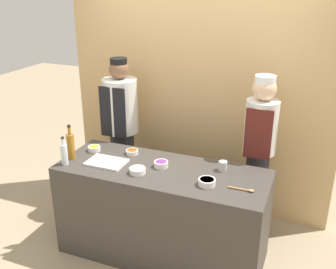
% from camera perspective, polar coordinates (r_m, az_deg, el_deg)
% --- Properties ---
extents(ground_plane, '(14.00, 14.00, 0.00)m').
position_cam_1_polar(ground_plane, '(4.01, -0.81, -16.71)').
color(ground_plane, tan).
extents(cabinet_wall, '(2.94, 0.18, 2.40)m').
position_cam_1_polar(cabinet_wall, '(4.34, 4.56, 4.38)').
color(cabinet_wall, tan).
rests_on(cabinet_wall, ground_plane).
extents(counter, '(1.90, 0.73, 0.91)m').
position_cam_1_polar(counter, '(3.74, -0.85, -11.27)').
color(counter, '#3D3833').
rests_on(counter, ground_plane).
extents(sauce_bowl_yellow, '(0.12, 0.12, 0.05)m').
position_cam_1_polar(sauce_bowl_yellow, '(3.93, -10.67, -1.98)').
color(sauce_bowl_yellow, white).
rests_on(sauce_bowl_yellow, counter).
extents(sauce_bowl_white, '(0.14, 0.14, 0.05)m').
position_cam_1_polar(sauce_bowl_white, '(3.26, 5.67, -6.84)').
color(sauce_bowl_white, white).
rests_on(sauce_bowl_white, counter).
extents(sauce_bowl_orange, '(0.12, 0.12, 0.04)m').
position_cam_1_polar(sauce_bowl_orange, '(3.81, -5.24, -2.50)').
color(sauce_bowl_orange, white).
rests_on(sauce_bowl_orange, counter).
extents(sauce_bowl_red, '(0.14, 0.14, 0.05)m').
position_cam_1_polar(sauce_bowl_red, '(3.45, -4.44, -5.20)').
color(sauce_bowl_red, white).
rests_on(sauce_bowl_red, counter).
extents(sauce_bowl_purple, '(0.13, 0.13, 0.05)m').
position_cam_1_polar(sauce_bowl_purple, '(3.54, -1.01, -4.28)').
color(sauce_bowl_purple, white).
rests_on(sauce_bowl_purple, counter).
extents(cutting_board, '(0.35, 0.24, 0.02)m').
position_cam_1_polar(cutting_board, '(3.66, -8.92, -4.01)').
color(cutting_board, white).
rests_on(cutting_board, counter).
extents(bottle_clear, '(0.06, 0.06, 0.27)m').
position_cam_1_polar(bottle_clear, '(3.68, -14.83, -2.72)').
color(bottle_clear, silver).
rests_on(bottle_clear, counter).
extents(bottle_amber, '(0.07, 0.07, 0.34)m').
position_cam_1_polar(bottle_amber, '(3.77, -13.93, -1.59)').
color(bottle_amber, '#9E661E').
rests_on(bottle_amber, counter).
extents(cup_steel, '(0.08, 0.08, 0.09)m').
position_cam_1_polar(cup_steel, '(3.51, 7.97, -4.54)').
color(cup_steel, '#B7B7BC').
rests_on(cup_steel, counter).
extents(wooden_spoon, '(0.21, 0.04, 0.02)m').
position_cam_1_polar(wooden_spoon, '(3.23, 10.92, -7.85)').
color(wooden_spoon, '#B2844C').
rests_on(wooden_spoon, counter).
extents(chef_left, '(0.37, 0.37, 1.73)m').
position_cam_1_polar(chef_left, '(4.32, -6.74, 0.56)').
color(chef_left, '#28282D').
rests_on(chef_left, ground_plane).
extents(chef_right, '(0.31, 0.31, 1.68)m').
position_cam_1_polar(chef_right, '(3.88, 13.01, -2.45)').
color(chef_right, '#28282D').
rests_on(chef_right, ground_plane).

